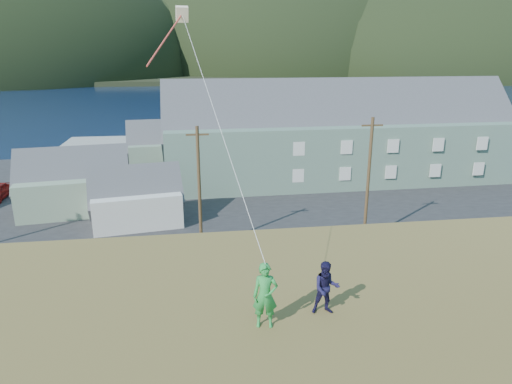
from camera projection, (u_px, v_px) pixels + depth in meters
ground at (190, 261)px, 32.58m from camera, size 900.00×900.00×0.00m
grass_strip at (190, 273)px, 30.67m from camera, size 110.00×8.00×0.10m
waterfront_lot at (190, 191)px, 48.64m from camera, size 72.00×36.00×0.12m
wharf at (150, 146)px, 69.48m from camera, size 26.00×14.00×0.90m
far_shore at (189, 69)px, 344.38m from camera, size 900.00×320.00×2.00m
far_hills at (243, 70)px, 300.94m from camera, size 760.00×265.00×143.00m
lodge at (339, 134)px, 51.85m from camera, size 39.59×11.79×13.85m
shed_palegreen_near at (74, 183)px, 42.02m from camera, size 10.62×7.49×7.18m
shed_white at (136, 198)px, 38.88m from camera, size 8.39×6.21×6.13m
shed_palegreen_far at (172, 146)px, 57.55m from camera, size 11.53×7.19×7.44m
utility_poles at (164, 190)px, 32.33m from camera, size 33.06×0.24×9.65m
parked_cars at (99, 178)px, 50.67m from camera, size 23.04×13.27×1.55m
kite_flyer_green at (265, 296)px, 12.13m from camera, size 0.73×0.54×1.84m
kite_flyer_navy at (326, 288)px, 12.78m from camera, size 0.82×0.66×1.57m
kite_rig at (181, 21)px, 16.79m from camera, size 1.61×4.16×10.44m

